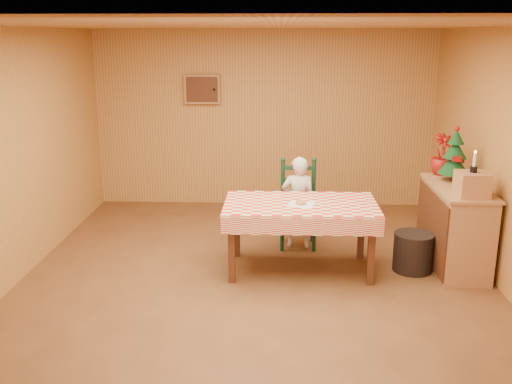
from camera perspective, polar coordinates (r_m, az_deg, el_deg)
ground at (r=6.02m, az=-0.08°, el=-9.26°), size 6.00×6.00×0.00m
cabin_walls at (r=6.04m, az=0.11°, el=8.87°), size 5.10×6.05×2.65m
dining_table at (r=6.18m, az=4.47°, el=-1.83°), size 1.66×0.96×0.77m
ladder_chair at (r=6.98m, az=4.22°, el=-1.36°), size 0.44×0.40×1.08m
seated_child at (r=6.91m, az=4.24°, el=-1.03°), size 0.41×0.27×1.12m
napkin at (r=6.10m, az=4.50°, el=-1.22°), size 0.32×0.32×0.00m
donut at (r=6.10m, az=4.51°, el=-1.02°), size 0.14×0.14×0.04m
shelf_unit at (r=6.70m, az=19.21°, el=-3.28°), size 0.54×1.24×0.93m
crate at (r=6.17m, az=20.80°, el=0.72°), size 0.31×0.31×0.25m
christmas_tree at (r=6.74m, az=19.24°, el=3.41°), size 0.34×0.34×0.62m
flower_arrangement at (r=7.02m, az=18.14°, el=3.60°), size 0.35×0.35×0.48m
candle_set at (r=6.13m, az=20.96°, el=2.44°), size 0.07×0.07×0.22m
storage_bin at (r=6.52m, az=15.43°, el=-5.81°), size 0.51×0.51×0.43m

